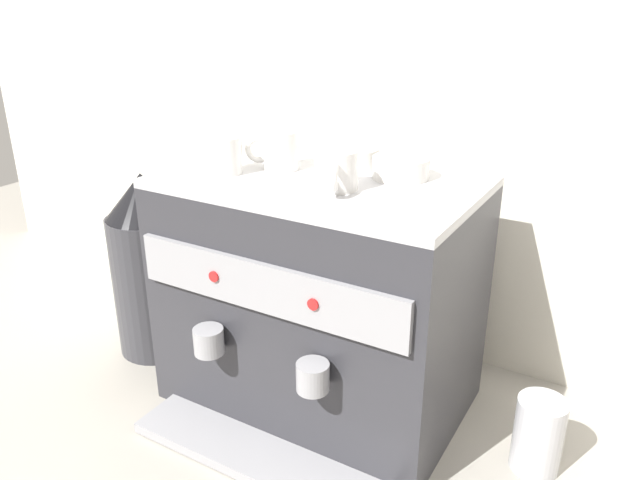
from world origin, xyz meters
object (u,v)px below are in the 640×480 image
at_px(espresso_machine, 319,295).
at_px(coffee_grinder, 150,265).
at_px(ceramic_cup_2, 279,150).
at_px(ceramic_bowl_1, 351,158).
at_px(milk_pitcher, 538,435).
at_px(ceramic_cup_1, 336,170).
at_px(ceramic_bowl_0, 401,168).
at_px(ceramic_cup_0, 226,155).

distance_m(espresso_machine, coffee_grinder, 0.44).
bearing_deg(ceramic_cup_2, ceramic_bowl_1, 36.26).
height_order(ceramic_bowl_1, coffee_grinder, ceramic_bowl_1).
distance_m(espresso_machine, milk_pitcher, 0.48).
relative_size(ceramic_cup_1, coffee_grinder, 0.25).
bearing_deg(espresso_machine, coffee_grinder, -176.33).
height_order(ceramic_cup_1, ceramic_cup_2, ceramic_cup_2).
distance_m(ceramic_cup_1, milk_pitcher, 0.59).
xyz_separation_m(ceramic_cup_1, ceramic_cup_2, (-0.16, 0.06, 0.00)).
distance_m(ceramic_bowl_0, milk_pitcher, 0.54).
relative_size(ceramic_cup_1, milk_pitcher, 0.77).
height_order(espresso_machine, milk_pitcher, espresso_machine).
bearing_deg(ceramic_bowl_0, ceramic_bowl_1, 169.44).
height_order(ceramic_cup_2, ceramic_bowl_1, ceramic_cup_2).
relative_size(espresso_machine, ceramic_bowl_1, 5.38).
height_order(ceramic_bowl_0, ceramic_bowl_1, same).
distance_m(ceramic_cup_1, ceramic_bowl_0, 0.14).
xyz_separation_m(espresso_machine, ceramic_bowl_0, (0.13, 0.08, 0.26)).
xyz_separation_m(espresso_machine, coffee_grinder, (-0.44, -0.03, -0.02)).
relative_size(espresso_machine, coffee_grinder, 1.34).
bearing_deg(ceramic_cup_0, ceramic_bowl_1, 40.64).
height_order(ceramic_cup_2, coffee_grinder, ceramic_cup_2).
height_order(espresso_machine, ceramic_cup_0, ceramic_cup_0).
bearing_deg(ceramic_cup_0, coffee_grinder, 173.95).
relative_size(ceramic_bowl_1, milk_pitcher, 0.76).
xyz_separation_m(ceramic_cup_0, coffee_grinder, (-0.27, 0.03, -0.30)).
bearing_deg(coffee_grinder, ceramic_cup_0, -6.05).
height_order(espresso_machine, ceramic_cup_2, ceramic_cup_2).
relative_size(ceramic_bowl_1, coffee_grinder, 0.25).
bearing_deg(milk_pitcher, ceramic_bowl_0, 168.14).
height_order(ceramic_cup_2, milk_pitcher, ceramic_cup_2).
distance_m(ceramic_cup_0, milk_pitcher, 0.76).
height_order(espresso_machine, ceramic_cup_1, ceramic_cup_1).
bearing_deg(ceramic_bowl_0, coffee_grinder, -169.20).
distance_m(espresso_machine, ceramic_cup_0, 0.33).
xyz_separation_m(ceramic_cup_0, ceramic_cup_1, (0.23, 0.01, -0.00)).
height_order(ceramic_cup_0, ceramic_cup_2, ceramic_cup_2).
height_order(ceramic_cup_0, coffee_grinder, ceramic_cup_0).
relative_size(ceramic_cup_0, ceramic_bowl_0, 0.92).
relative_size(ceramic_cup_1, ceramic_bowl_0, 1.04).
bearing_deg(ceramic_cup_1, ceramic_cup_2, 158.67).
xyz_separation_m(coffee_grinder, milk_pitcher, (0.88, 0.04, -0.14)).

